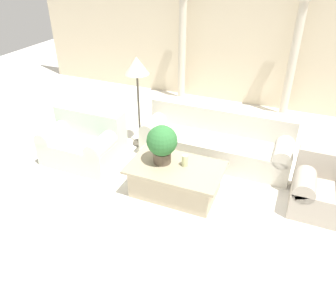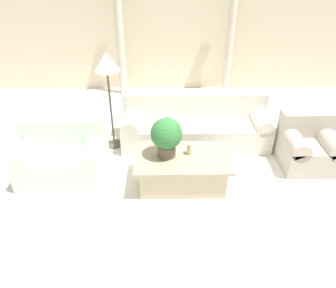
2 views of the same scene
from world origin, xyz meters
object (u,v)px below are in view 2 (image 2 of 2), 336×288
coffee_table (182,170)px  armchair (308,145)px  sofa_long (195,124)px  loveseat (63,154)px  potted_plant (166,136)px  floor_lamp (107,68)px

coffee_table → armchair: 1.99m
sofa_long → armchair: (1.66, -0.70, 0.01)m
coffee_table → armchair: (1.93, 0.48, 0.10)m
loveseat → armchair: (3.64, 0.21, -0.00)m
coffee_table → loveseat: bearing=171.1°
coffee_table → potted_plant: size_ratio=2.34×
potted_plant → armchair: 2.24m
sofa_long → coffee_table: (-0.27, -1.17, -0.09)m
floor_lamp → armchair: size_ratio=1.97×
loveseat → coffee_table: 1.73m
sofa_long → floor_lamp: floor_lamp is taller
loveseat → potted_plant: 1.57m
loveseat → floor_lamp: 1.42m
armchair → sofa_long: bearing=157.3°
potted_plant → floor_lamp: 1.46m
sofa_long → loveseat: same height
potted_plant → coffee_table: bearing=-8.7°
armchair → loveseat: bearing=-176.7°
potted_plant → sofa_long: bearing=66.6°
potted_plant → floor_lamp: (-0.88, 1.02, 0.58)m
loveseat → potted_plant: (1.49, -0.23, 0.43)m
floor_lamp → armchair: floor_lamp is taller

